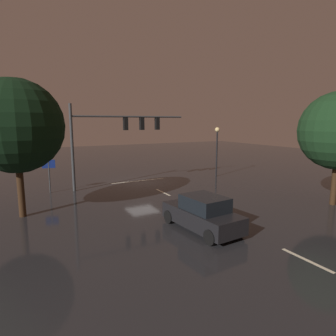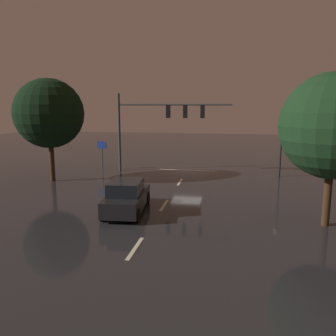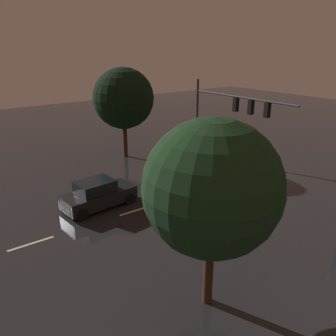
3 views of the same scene
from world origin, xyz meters
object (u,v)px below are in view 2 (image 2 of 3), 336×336
street_lamp_left_kerb (282,135)px  traffic_signal_assembly (160,118)px  tree_left_near (333,126)px  car_approaching (126,197)px  route_sign (102,149)px  tree_right_near (49,114)px

street_lamp_left_kerb → traffic_signal_assembly: bearing=-1.6°
traffic_signal_assembly → street_lamp_left_kerb: bearing=178.4°
tree_left_near → street_lamp_left_kerb: bearing=-86.7°
car_approaching → route_sign: bearing=-63.3°
route_sign → tree_right_near: (1.95, 5.04, 3.14)m
traffic_signal_assembly → car_approaching: size_ratio=2.10×
street_lamp_left_kerb → tree_left_near: bearing=93.3°
traffic_signal_assembly → tree_right_near: bearing=34.2°
car_approaching → tree_left_near: bearing=178.2°
street_lamp_left_kerb → tree_right_near: bearing=15.2°
traffic_signal_assembly → street_lamp_left_kerb: (-9.62, 0.28, -1.22)m
street_lamp_left_kerb → tree_left_near: 11.23m
car_approaching → tree_right_near: 10.71m
traffic_signal_assembly → route_sign: bearing=-2.3°
car_approaching → street_lamp_left_kerb: 14.37m
car_approaching → route_sign: 12.70m
street_lamp_left_kerb → tree_left_near: tree_left_near is taller
tree_right_near → car_approaching: bearing=140.6°
traffic_signal_assembly → tree_right_near: size_ratio=1.27×
tree_right_near → traffic_signal_assembly: bearing=-145.8°
tree_left_near → tree_right_near: bearing=-20.7°
traffic_signal_assembly → car_approaching: bearing=92.7°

